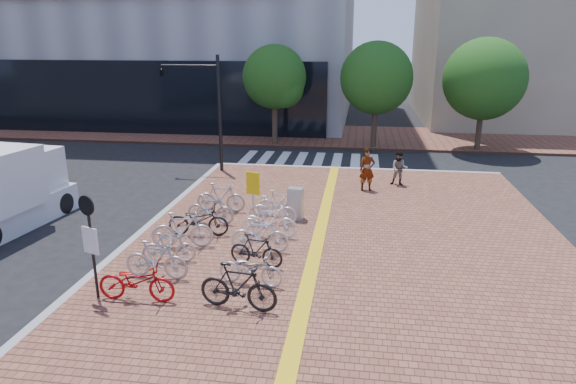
% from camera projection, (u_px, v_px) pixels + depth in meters
% --- Properties ---
extents(ground, '(120.00, 120.00, 0.00)m').
position_uv_depth(ground, '(243.00, 269.00, 14.85)').
color(ground, black).
rests_on(ground, ground).
extents(tactile_strip, '(0.40, 34.00, 0.01)m').
position_uv_depth(tactile_strip, '(286.00, 379.00, 9.80)').
color(tactile_strip, gold).
rests_on(tactile_strip, sidewalk).
extents(kerb_west, '(0.25, 34.00, 0.15)m').
position_uv_depth(kerb_west, '(0.00, 357.00, 10.64)').
color(kerb_west, gray).
rests_on(kerb_west, ground).
extents(kerb_north, '(14.00, 0.25, 0.15)m').
position_uv_depth(kerb_north, '(355.00, 169.00, 25.80)').
color(kerb_north, gray).
rests_on(kerb_north, ground).
extents(far_sidewalk, '(70.00, 8.00, 0.15)m').
position_uv_depth(far_sidewalk, '(313.00, 136.00, 34.74)').
color(far_sidewalk, brown).
rests_on(far_sidewalk, ground).
extents(building_beige, '(20.00, 18.00, 18.00)m').
position_uv_depth(building_beige, '(556.00, 4.00, 40.15)').
color(building_beige, gray).
rests_on(building_beige, ground).
extents(crosswalk, '(7.50, 4.00, 0.01)m').
position_uv_depth(crosswalk, '(309.00, 160.00, 28.06)').
color(crosswalk, silver).
rests_on(crosswalk, ground).
extents(street_trees, '(16.20, 4.60, 6.35)m').
position_uv_depth(street_trees, '(395.00, 80.00, 29.53)').
color(street_trees, '#38281E').
rests_on(street_trees, far_sidewalk).
extents(bike_0, '(1.96, 0.71, 1.02)m').
position_uv_depth(bike_0, '(136.00, 281.00, 12.63)').
color(bike_0, '#A50B0E').
rests_on(bike_0, sidewalk).
extents(bike_1, '(1.80, 0.57, 1.07)m').
position_uv_depth(bike_1, '(156.00, 260.00, 13.80)').
color(bike_1, '#ADACB1').
rests_on(bike_1, sidewalk).
extents(bike_2, '(1.60, 0.72, 0.93)m').
position_uv_depth(bike_2, '(169.00, 248.00, 14.80)').
color(bike_2, '#AFAFB4').
rests_on(bike_2, sidewalk).
extents(bike_3, '(1.99, 0.89, 1.15)m').
position_uv_depth(bike_3, '(182.00, 230.00, 15.85)').
color(bike_3, '#B7B7BC').
rests_on(bike_3, sidewalk).
extents(bike_4, '(2.05, 0.88, 1.05)m').
position_uv_depth(bike_4, '(198.00, 220.00, 16.84)').
color(bike_4, black).
rests_on(bike_4, sidewalk).
extents(bike_5, '(1.77, 0.67, 1.04)m').
position_uv_depth(bike_5, '(210.00, 209.00, 17.93)').
color(bike_5, '#A4A4A9').
rests_on(bike_5, sidewalk).
extents(bike_6, '(1.85, 0.54, 1.11)m').
position_uv_depth(bike_6, '(221.00, 197.00, 19.16)').
color(bike_6, '#A5A5A9').
rests_on(bike_6, sidewalk).
extents(bike_7, '(2.00, 0.80, 1.17)m').
position_uv_depth(bike_7, '(238.00, 287.00, 12.21)').
color(bike_7, black).
rests_on(bike_7, sidewalk).
extents(bike_8, '(1.84, 0.84, 0.93)m').
position_uv_depth(bike_8, '(251.00, 268.00, 13.46)').
color(bike_8, silver).
rests_on(bike_8, sidewalk).
extents(bike_9, '(1.66, 0.76, 0.97)m').
position_uv_depth(bike_9, '(256.00, 250.00, 14.57)').
color(bike_9, black).
rests_on(bike_9, sidewalk).
extents(bike_10, '(1.80, 0.54, 1.08)m').
position_uv_depth(bike_10, '(260.00, 235.00, 15.52)').
color(bike_10, silver).
rests_on(bike_10, sidewalk).
extents(bike_11, '(1.88, 0.65, 1.11)m').
position_uv_depth(bike_11, '(269.00, 221.00, 16.67)').
color(bike_11, white).
rests_on(bike_11, sidewalk).
extents(bike_12, '(1.72, 0.50, 1.03)m').
position_uv_depth(bike_12, '(272.00, 210.00, 17.86)').
color(bike_12, silver).
rests_on(bike_12, sidewalk).
extents(bike_13, '(1.67, 0.70, 0.97)m').
position_uv_depth(bike_13, '(280.00, 203.00, 18.75)').
color(bike_13, silver).
rests_on(bike_13, sidewalk).
extents(pedestrian_a, '(0.73, 0.56, 1.82)m').
position_uv_depth(pedestrian_a, '(367.00, 170.00, 21.77)').
color(pedestrian_a, gray).
rests_on(pedestrian_a, sidewalk).
extents(pedestrian_b, '(0.81, 0.67, 1.51)m').
position_uv_depth(pedestrian_b, '(399.00, 168.00, 22.58)').
color(pedestrian_b, '#4F5664').
rests_on(pedestrian_b, sidewalk).
extents(utility_box, '(0.57, 0.44, 1.16)m').
position_uv_depth(utility_box, '(296.00, 204.00, 18.36)').
color(utility_box, '#AAABAF').
rests_on(utility_box, sidewalk).
extents(yellow_sign, '(0.49, 0.18, 1.84)m').
position_uv_depth(yellow_sign, '(253.00, 188.00, 17.81)').
color(yellow_sign, '#B7B7BC').
rests_on(yellow_sign, sidewalk).
extents(notice_sign, '(0.48, 0.20, 2.71)m').
position_uv_depth(notice_sign, '(90.00, 235.00, 12.37)').
color(notice_sign, black).
rests_on(notice_sign, sidewalk).
extents(traffic_light_pole, '(2.97, 1.14, 5.53)m').
position_uv_depth(traffic_light_pole, '(193.00, 92.00, 24.40)').
color(traffic_light_pole, black).
rests_on(traffic_light_pole, sidewalk).
extents(box_truck, '(2.74, 5.23, 2.90)m').
position_uv_depth(box_truck, '(1.00, 190.00, 17.70)').
color(box_truck, silver).
rests_on(box_truck, ground).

